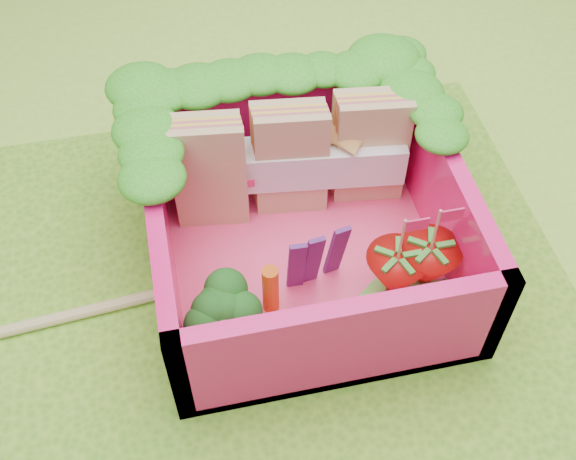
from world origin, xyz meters
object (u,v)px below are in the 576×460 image
(broccoli, at_px, (221,310))
(strawberry_right, at_px, (426,267))
(bento_box, at_px, (306,223))
(strawberry_left, at_px, (395,276))
(chopsticks, at_px, (16,328))
(sandwich_stack, at_px, (291,159))

(broccoli, relative_size, strawberry_right, 0.67)
(bento_box, height_order, broccoli, bento_box)
(bento_box, xyz_separation_m, strawberry_left, (0.32, -0.29, -0.09))
(strawberry_left, bearing_deg, chopsticks, 173.57)
(strawberry_right, bearing_deg, broccoli, -175.88)
(bento_box, distance_m, sandwich_stack, 0.34)
(bento_box, xyz_separation_m, sandwich_stack, (0.01, 0.33, 0.06))
(chopsticks, bearing_deg, sandwich_stack, 18.79)
(bento_box, bearing_deg, sandwich_stack, 88.96)
(broccoli, xyz_separation_m, strawberry_right, (0.89, 0.06, -0.05))
(bento_box, height_order, strawberry_left, strawberry_left)
(broccoli, distance_m, chopsticks, 0.91)
(sandwich_stack, height_order, strawberry_right, sandwich_stack)
(sandwich_stack, distance_m, strawberry_right, 0.77)
(strawberry_left, distance_m, strawberry_right, 0.15)
(broccoli, bearing_deg, strawberry_right, 4.12)
(bento_box, relative_size, broccoli, 3.81)
(broccoli, height_order, strawberry_left, strawberry_left)
(broccoli, bearing_deg, bento_box, 38.27)
(sandwich_stack, distance_m, strawberry_left, 0.71)
(bento_box, relative_size, strawberry_right, 2.57)
(strawberry_right, bearing_deg, strawberry_left, -173.77)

